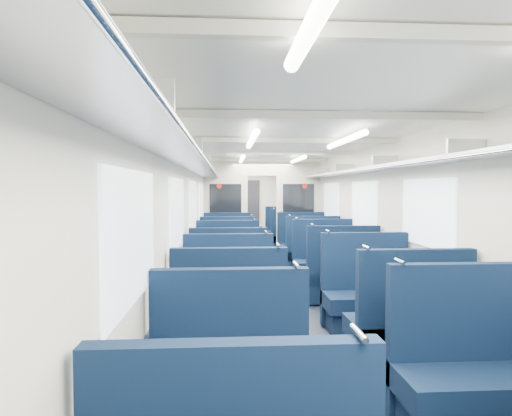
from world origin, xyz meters
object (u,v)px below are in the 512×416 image
seat_10 (229,303)px  seat_7 (470,380)px  seat_13 (340,278)px  seat_15 (324,265)px  seat_12 (228,283)px  seat_22 (227,234)px  seat_19 (302,248)px  seat_20 (227,238)px  seat_18 (228,249)px  seat_8 (229,328)px  seat_9 (408,331)px  seat_14 (228,268)px  seat_21 (290,238)px  bulkhead (262,208)px  seat_23 (284,234)px  seat_6 (230,394)px  seat_11 (368,299)px  seat_16 (228,256)px  seat_17 (311,255)px  end_door (249,207)px

seat_10 → seat_7: bearing=-53.2°
seat_13 → seat_15: 1.14m
seat_12 → seat_22: bearing=90.0°
seat_19 → seat_13: bearing=-90.0°
seat_20 → seat_18: bearing=-90.0°
seat_8 → seat_9: bearing=-6.9°
seat_14 → seat_18: same height
seat_10 → seat_21: same height
seat_15 → seat_20: same height
bulkhead → seat_15: size_ratio=2.36×
seat_23 → seat_13: bearing=-90.0°
seat_9 → seat_6: bearing=-145.1°
seat_11 → seat_23: same height
seat_10 → seat_14: (0.00, 2.27, 0.00)m
seat_11 → seat_16: bearing=115.1°
seat_15 → seat_12: bearing=-140.5°
seat_7 → seat_11: same height
seat_13 → seat_16: (-1.66, 2.25, 0.00)m
seat_12 → seat_16: same height
seat_10 → seat_18: same height
seat_12 → seat_17: (1.66, 2.52, 0.00)m
seat_8 → seat_22: same height
end_door → seat_7: 13.80m
seat_16 → seat_18: size_ratio=1.00×
seat_22 → seat_23: 1.66m
seat_10 → seat_9: bearing=-35.0°
seat_14 → seat_20: bearing=90.0°
seat_11 → seat_18: bearing=109.8°
seat_11 → seat_16: (-1.66, 3.54, 0.00)m
seat_11 → seat_13: 1.29m
bulkhead → seat_23: bulkhead is taller
seat_21 → seat_23: bearing=90.0°
seat_12 → seat_20: (0.00, 5.72, 0.00)m
seat_23 → seat_22: bearing=178.3°
seat_23 → bulkhead: bearing=-109.5°
seat_6 → seat_14: same height
seat_16 → seat_19: same height
seat_9 → seat_12: bearing=126.1°
seat_19 → seat_23: (0.00, 3.18, 0.00)m
seat_8 → seat_9: same height
seat_15 → seat_7: bearing=-90.0°
seat_7 → seat_11: bearing=90.0°
end_door → seat_8: (-0.83, -12.50, -0.63)m
seat_8 → seat_7: bearing=-37.2°
seat_16 → seat_18: same height
seat_7 → seat_9: 1.06m
seat_14 → seat_20: size_ratio=1.00×
seat_9 → seat_16: same height
bulkhead → seat_17: size_ratio=2.36×
seat_6 → seat_16: bearing=90.0°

